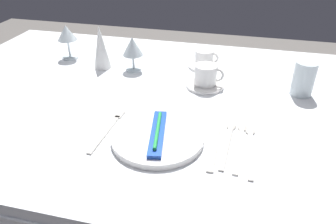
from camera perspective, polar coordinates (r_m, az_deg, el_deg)
dining_table at (r=1.15m, az=0.20°, el=-1.01°), size 1.80×1.11×0.74m
dinner_plate at (r=0.90m, az=-1.81°, el=-4.48°), size 0.25×0.25×0.02m
toothbrush_package at (r=0.89m, az=-1.83°, el=-3.61°), size 0.07×0.21×0.02m
fork_outer at (r=0.96m, az=-10.34°, el=-2.85°), size 0.03×0.22×0.00m
dinner_knife at (r=0.89m, az=8.14°, el=-5.66°), size 0.02×0.24×0.00m
spoon_soup at (r=0.92m, az=10.48°, el=-4.60°), size 0.03×0.22×0.01m
spoon_dessert at (r=0.92m, az=12.48°, el=-4.91°), size 0.03×0.23×0.01m
spoon_tea at (r=0.91m, az=14.17°, el=-5.58°), size 0.03×0.23×0.01m
saucer_left at (r=1.35m, az=6.23°, el=7.97°), size 0.12×0.12×0.01m
coffee_cup_left at (r=1.33m, az=6.39°, el=9.38°), size 0.09×0.07×0.06m
saucer_right at (r=1.19m, az=6.45°, el=4.64°), size 0.14×0.14×0.01m
coffee_cup_right at (r=1.17m, az=6.66°, el=6.46°), size 0.11×0.08×0.07m
wine_glass_centre at (r=1.28m, az=-6.20°, el=11.11°), size 0.08×0.08×0.14m
wine_glass_left at (r=1.46m, az=-17.24°, el=12.76°), size 0.08×0.08×0.14m
drink_tumbler at (r=1.20m, az=22.58°, el=5.38°), size 0.07×0.07×0.12m
napkin_folded at (r=1.33m, az=-11.63°, el=11.04°), size 0.07×0.07×0.17m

